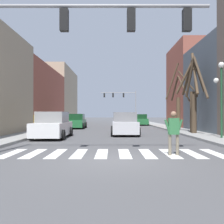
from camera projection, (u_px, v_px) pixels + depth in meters
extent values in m
plane|color=#4C4C4F|center=(115.00, 161.00, 8.80)|extent=(240.00, 240.00, 0.00)
cube|color=#934C3D|center=(29.00, 98.00, 31.86)|extent=(6.00, 15.60, 7.18)
cube|color=tan|center=(57.00, 96.00, 47.14)|extent=(6.00, 14.94, 9.56)
cube|color=#934C3D|center=(200.00, 87.00, 31.02)|extent=(6.00, 8.40, 9.72)
cube|color=white|center=(13.00, 153.00, 10.42)|extent=(0.45, 2.60, 0.01)
cube|color=white|center=(35.00, 153.00, 10.41)|extent=(0.45, 2.60, 0.01)
cube|color=white|center=(58.00, 153.00, 10.41)|extent=(0.45, 2.60, 0.01)
cube|color=white|center=(81.00, 153.00, 10.40)|extent=(0.45, 2.60, 0.01)
cube|color=white|center=(103.00, 153.00, 10.40)|extent=(0.45, 2.60, 0.01)
cube|color=white|center=(126.00, 153.00, 10.39)|extent=(0.45, 2.60, 0.01)
cube|color=white|center=(148.00, 153.00, 10.39)|extent=(0.45, 2.60, 0.01)
cube|color=white|center=(171.00, 153.00, 10.39)|extent=(0.45, 2.60, 0.01)
cube|color=white|center=(194.00, 153.00, 10.38)|extent=(0.45, 2.60, 0.01)
cube|color=white|center=(216.00, 153.00, 10.38)|extent=(0.45, 2.60, 0.01)
cylinder|color=gray|center=(99.00, 6.00, 10.05)|extent=(8.57, 0.14, 0.14)
cube|color=black|center=(66.00, 20.00, 10.05)|extent=(0.32, 0.28, 0.84)
cube|color=black|center=(132.00, 20.00, 10.04)|extent=(0.32, 0.28, 0.84)
cube|color=black|center=(188.00, 20.00, 10.03)|extent=(0.32, 0.28, 0.84)
cylinder|color=gray|center=(137.00, 106.00, 54.12)|extent=(0.18, 0.18, 6.45)
cylinder|color=gray|center=(120.00, 93.00, 54.16)|extent=(7.25, 0.14, 0.14)
cube|color=black|center=(125.00, 95.00, 54.15)|extent=(0.32, 0.28, 0.84)
cube|color=black|center=(114.00, 95.00, 54.16)|extent=(0.32, 0.28, 0.84)
cube|color=black|center=(106.00, 95.00, 54.17)|extent=(0.32, 0.28, 0.84)
cylinder|color=#1E4C2D|center=(223.00, 103.00, 15.66)|extent=(0.12, 0.12, 4.19)
sphere|color=white|center=(223.00, 65.00, 15.68)|extent=(0.36, 0.36, 0.36)
sphere|color=white|center=(218.00, 80.00, 15.67)|extent=(0.31, 0.31, 0.31)
cube|color=#236B38|center=(142.00, 121.00, 37.32)|extent=(1.76, 4.45, 0.77)
cube|color=#133A1E|center=(142.00, 116.00, 37.33)|extent=(1.62, 2.31, 0.63)
cylinder|color=black|center=(135.00, 123.00, 38.70)|extent=(0.22, 0.64, 0.64)
cylinder|color=black|center=(147.00, 123.00, 38.69)|extent=(0.22, 0.64, 0.64)
cylinder|color=black|center=(136.00, 123.00, 35.94)|extent=(0.22, 0.64, 0.64)
cylinder|color=black|center=(149.00, 123.00, 35.93)|extent=(0.22, 0.64, 0.64)
cube|color=red|center=(126.00, 122.00, 31.78)|extent=(1.74, 4.37, 0.79)
cube|color=maroon|center=(126.00, 117.00, 31.78)|extent=(1.60, 2.27, 0.65)
cylinder|color=black|center=(119.00, 124.00, 33.13)|extent=(0.22, 0.64, 0.64)
cylinder|color=black|center=(133.00, 124.00, 33.12)|extent=(0.22, 0.64, 0.64)
cylinder|color=black|center=(119.00, 125.00, 30.42)|extent=(0.22, 0.64, 0.64)
cylinder|color=black|center=(135.00, 125.00, 30.42)|extent=(0.22, 0.64, 0.64)
cube|color=white|center=(54.00, 129.00, 17.25)|extent=(1.85, 4.86, 0.85)
cube|color=gray|center=(54.00, 117.00, 17.26)|extent=(1.71, 2.53, 0.70)
cylinder|color=black|center=(46.00, 132.00, 18.76)|extent=(0.22, 0.64, 0.64)
cylinder|color=black|center=(72.00, 132.00, 18.75)|extent=(0.22, 0.64, 0.64)
cylinder|color=black|center=(33.00, 135.00, 15.75)|extent=(0.22, 0.64, 0.64)
cylinder|color=black|center=(64.00, 135.00, 15.74)|extent=(0.22, 0.64, 0.64)
cube|color=silver|center=(126.00, 127.00, 19.65)|extent=(1.82, 4.26, 0.84)
cube|color=slate|center=(126.00, 117.00, 19.66)|extent=(1.67, 2.22, 0.69)
cylinder|color=black|center=(114.00, 130.00, 20.98)|extent=(0.22, 0.64, 0.64)
cylinder|color=black|center=(137.00, 130.00, 20.97)|extent=(0.22, 0.64, 0.64)
cylinder|color=black|center=(114.00, 132.00, 18.33)|extent=(0.22, 0.64, 0.64)
cylinder|color=black|center=(140.00, 132.00, 18.32)|extent=(0.22, 0.64, 0.64)
cube|color=#236B38|center=(78.00, 123.00, 28.79)|extent=(1.79, 4.16, 0.79)
cube|color=#133A1E|center=(78.00, 117.00, 28.79)|extent=(1.65, 2.17, 0.65)
cylinder|color=black|center=(71.00, 125.00, 30.08)|extent=(0.22, 0.64, 0.64)
cylinder|color=black|center=(87.00, 125.00, 30.07)|extent=(0.22, 0.64, 0.64)
cylinder|color=black|center=(67.00, 126.00, 27.50)|extent=(0.22, 0.64, 0.64)
cylinder|color=black|center=(85.00, 126.00, 27.49)|extent=(0.22, 0.64, 0.64)
cylinder|color=#7A705B|center=(171.00, 145.00, 9.90)|extent=(0.12, 0.12, 0.79)
cylinder|color=#7A705B|center=(179.00, 145.00, 9.91)|extent=(0.12, 0.12, 0.79)
cube|color=#337542|center=(175.00, 126.00, 9.91)|extent=(0.40, 0.24, 0.63)
sphere|color=#8C664C|center=(175.00, 114.00, 9.92)|extent=(0.22, 0.22, 0.22)
cylinder|color=#337542|center=(169.00, 127.00, 9.90)|extent=(0.28, 0.10, 0.61)
cylinder|color=#337542|center=(181.00, 127.00, 9.92)|extent=(0.28, 0.10, 0.61)
cylinder|color=#282D47|center=(37.00, 128.00, 19.36)|extent=(0.12, 0.12, 0.77)
cylinder|color=#282D47|center=(37.00, 128.00, 19.63)|extent=(0.12, 0.12, 0.77)
cube|color=gold|center=(37.00, 119.00, 19.50)|extent=(0.30, 0.42, 0.61)
sphere|color=brown|center=(37.00, 113.00, 19.50)|extent=(0.22, 0.22, 0.22)
cylinder|color=gold|center=(37.00, 119.00, 19.29)|extent=(0.15, 0.28, 0.59)
cylinder|color=gold|center=(37.00, 119.00, 19.71)|extent=(0.15, 0.28, 0.59)
cylinder|color=brown|center=(194.00, 112.00, 20.52)|extent=(0.39, 0.39, 3.19)
cylinder|color=brown|center=(189.00, 78.00, 21.66)|extent=(0.34, 2.38, 2.65)
cylinder|color=brown|center=(186.00, 78.00, 20.93)|extent=(1.23, 0.96, 2.57)
cylinder|color=brown|center=(196.00, 73.00, 19.72)|extent=(0.34, 1.84, 3.41)
cylinder|color=brown|center=(180.00, 114.00, 23.72)|extent=(0.35, 0.35, 2.93)
cylinder|color=brown|center=(185.00, 89.00, 23.04)|extent=(0.71, 1.52, 2.38)
cylinder|color=brown|center=(173.00, 82.00, 24.15)|extent=(1.08, 0.96, 3.33)
cylinder|color=brown|center=(176.00, 89.00, 24.77)|extent=(0.28, 2.18, 2.21)
cylinder|color=brown|center=(190.00, 84.00, 23.52)|extent=(1.92, 0.60, 2.54)
cylinder|color=#473828|center=(195.00, 114.00, 19.72)|extent=(0.40, 0.40, 2.92)
cylinder|color=#473828|center=(191.00, 78.00, 20.30)|extent=(0.45, 1.29, 2.92)
cylinder|color=#473828|center=(197.00, 83.00, 20.57)|extent=(0.92, 1.85, 2.20)
cylinder|color=#473828|center=(202.00, 76.00, 18.71)|extent=(0.46, 2.21, 3.36)
cylinder|color=#473828|center=(202.00, 80.00, 20.44)|extent=(1.60, 1.63, 2.83)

